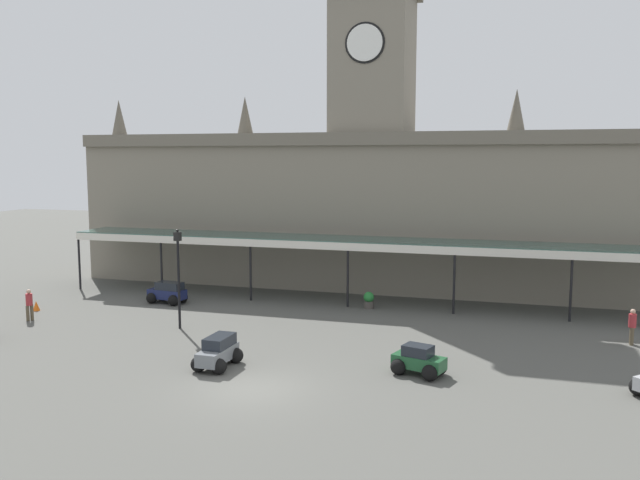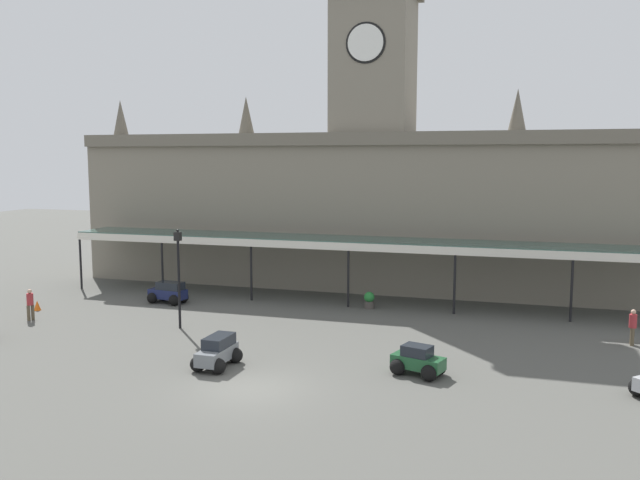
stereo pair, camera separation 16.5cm
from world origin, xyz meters
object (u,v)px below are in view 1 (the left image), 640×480
(pedestrian_near_entrance, at_px, (29,304))
(victorian_lamppost, at_px, (178,267))
(car_green_sedan, at_px, (419,362))
(planter_near_kerb, at_px, (369,300))
(traffic_cone, at_px, (36,306))
(car_grey_estate, at_px, (218,354))
(pedestrian_crossing_forecourt, at_px, (632,325))
(car_navy_estate, at_px, (168,294))

(pedestrian_near_entrance, distance_m, victorian_lamppost, 8.69)
(car_green_sedan, xyz_separation_m, planter_near_kerb, (-4.41, 10.82, -0.01))
(traffic_cone, bearing_deg, planter_near_kerb, 18.38)
(traffic_cone, distance_m, planter_near_kerb, 18.73)
(car_grey_estate, distance_m, planter_near_kerb, 12.73)
(car_green_sedan, relative_size, traffic_cone, 4.01)
(car_green_sedan, distance_m, car_grey_estate, 8.14)
(pedestrian_crossing_forecourt, height_order, victorian_lamppost, victorian_lamppost)
(car_navy_estate, xyz_separation_m, victorian_lamppost, (3.53, -5.02, 2.55))
(pedestrian_crossing_forecourt, distance_m, victorian_lamppost, 21.68)
(pedestrian_crossing_forecourt, distance_m, pedestrian_near_entrance, 29.97)
(car_green_sedan, bearing_deg, pedestrian_near_entrance, 172.07)
(car_navy_estate, relative_size, planter_near_kerb, 2.44)
(car_green_sedan, xyz_separation_m, traffic_cone, (-22.19, 4.91, -0.23))
(car_green_sedan, bearing_deg, victorian_lamppost, 163.44)
(pedestrian_near_entrance, bearing_deg, car_navy_estate, 50.39)
(victorian_lamppost, relative_size, traffic_cone, 9.07)
(planter_near_kerb, bearing_deg, traffic_cone, -161.62)
(pedestrian_crossing_forecourt, xyz_separation_m, victorian_lamppost, (-21.31, -3.32, 2.20))
(car_green_sedan, xyz_separation_m, pedestrian_crossing_forecourt, (8.75, 7.05, 0.41))
(car_green_sedan, distance_m, planter_near_kerb, 11.68)
(car_navy_estate, height_order, victorian_lamppost, victorian_lamppost)
(car_green_sedan, height_order, pedestrian_near_entrance, pedestrian_near_entrance)
(car_green_sedan, height_order, car_grey_estate, car_grey_estate)
(traffic_cone, height_order, planter_near_kerb, planter_near_kerb)
(car_green_sedan, xyz_separation_m, victorian_lamppost, (-12.56, 3.74, 2.61))
(car_navy_estate, relative_size, pedestrian_crossing_forecourt, 1.40)
(traffic_cone, bearing_deg, car_navy_estate, 32.26)
(pedestrian_crossing_forecourt, bearing_deg, car_navy_estate, 176.07)
(car_green_sedan, bearing_deg, car_navy_estate, 151.44)
(car_navy_estate, distance_m, pedestrian_near_entrance, 7.59)
(car_navy_estate, relative_size, victorian_lamppost, 0.47)
(car_navy_estate, height_order, pedestrian_near_entrance, pedestrian_near_entrance)
(victorian_lamppost, xyz_separation_m, planter_near_kerb, (8.15, 7.08, -2.62))
(car_green_sedan, distance_m, victorian_lamppost, 13.36)
(pedestrian_crossing_forecourt, bearing_deg, traffic_cone, -176.04)
(car_navy_estate, xyz_separation_m, planter_near_kerb, (11.68, 2.06, -0.07))
(car_navy_estate, distance_m, traffic_cone, 7.22)
(car_green_sedan, height_order, traffic_cone, car_green_sedan)
(car_green_sedan, relative_size, car_grey_estate, 0.97)
(pedestrian_near_entrance, bearing_deg, pedestrian_crossing_forecourt, 7.94)
(car_navy_estate, height_order, traffic_cone, car_navy_estate)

